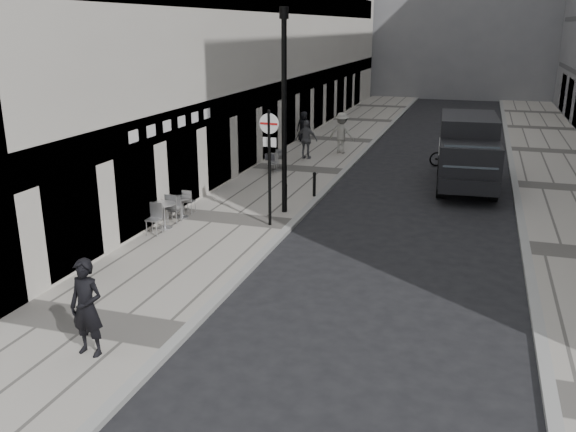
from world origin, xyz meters
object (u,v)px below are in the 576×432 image
walking_man (87,308)px  panel_van (468,148)px  lamppost (284,103)px  sign_post (269,153)px  cyclist (451,148)px

walking_man → panel_van: (6.37, 15.85, 0.45)m
lamppost → panel_van: size_ratio=1.11×
walking_man → lamppost: lamppost is taller
sign_post → panel_van: size_ratio=0.61×
walking_man → cyclist: bearing=77.7°
walking_man → lamppost: size_ratio=0.29×
cyclist → lamppost: bearing=-141.1°
walking_man → panel_van: panel_van is taller
sign_post → lamppost: lamppost is taller
sign_post → cyclist: sign_post is taller
sign_post → panel_van: 9.34m
panel_van → lamppost: bearing=-137.7°
panel_van → cyclist: size_ratio=2.79×
walking_man → panel_van: bearing=71.8°
walking_man → cyclist: (5.59, 19.50, -0.25)m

